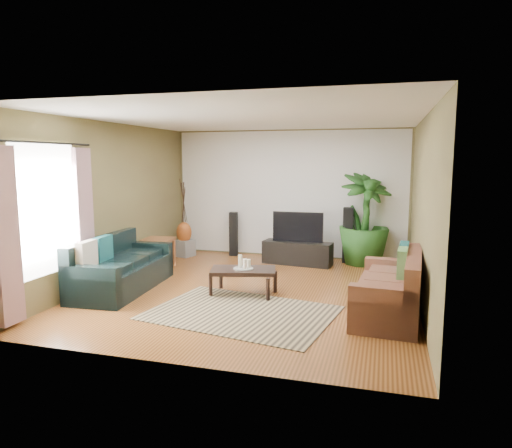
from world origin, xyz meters
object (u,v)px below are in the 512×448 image
(sofa_left, at_px, (123,263))
(vase, at_px, (184,233))
(television, at_px, (298,227))
(pedestal, at_px, (184,248))
(tv_stand, at_px, (297,253))
(coffee_table, at_px, (243,281))
(side_table, at_px, (158,253))
(speaker_left, at_px, (234,234))
(potted_plant, at_px, (364,219))
(sofa_right, at_px, (388,284))
(speaker_right, at_px, (348,235))

(sofa_left, height_order, vase, sofa_left)
(television, xyz_separation_m, pedestal, (-2.50, 0.08, -0.58))
(sofa_left, xyz_separation_m, tv_stand, (2.37, 2.51, -0.20))
(coffee_table, xyz_separation_m, side_table, (-2.12, 1.25, 0.08))
(pedestal, bearing_deg, television, -1.86)
(sofa_left, xyz_separation_m, speaker_left, (0.87, 2.99, 0.05))
(pedestal, xyz_separation_m, side_table, (-0.05, -1.09, 0.11))
(tv_stand, distance_m, television, 0.53)
(potted_plant, height_order, side_table, potted_plant)
(pedestal, bearing_deg, sofa_right, -32.78)
(coffee_table, height_order, tv_stand, tv_stand)
(sofa_right, relative_size, television, 1.78)
(speaker_left, bearing_deg, speaker_right, -9.73)
(pedestal, distance_m, side_table, 1.10)
(coffee_table, relative_size, television, 0.98)
(potted_plant, xyz_separation_m, side_table, (-3.80, -1.40, -0.63))
(speaker_left, relative_size, speaker_right, 0.85)
(sofa_left, xyz_separation_m, side_table, (-0.18, 1.52, -0.14))
(pedestal, distance_m, vase, 0.34)
(coffee_table, distance_m, speaker_right, 3.07)
(television, xyz_separation_m, side_table, (-2.55, -1.01, -0.47))
(vase, bearing_deg, coffee_table, -48.55)
(potted_plant, distance_m, side_table, 4.10)
(side_table, bearing_deg, pedestal, 87.43)
(television, relative_size, speaker_left, 1.06)
(sofa_right, relative_size, pedestal, 5.03)
(television, distance_m, speaker_left, 1.59)
(television, height_order, vase, television)
(television, distance_m, potted_plant, 1.32)
(speaker_left, height_order, speaker_right, speaker_right)
(speaker_right, bearing_deg, tv_stand, -155.90)
(speaker_left, distance_m, potted_plant, 2.79)
(tv_stand, bearing_deg, speaker_right, 33.53)
(tv_stand, bearing_deg, sofa_left, -126.42)
(sofa_right, distance_m, coffee_table, 2.20)
(sofa_right, distance_m, pedestal, 5.03)
(sofa_right, bearing_deg, tv_stand, -142.20)
(television, height_order, speaker_right, speaker_right)
(speaker_right, distance_m, side_table, 3.80)
(sofa_left, distance_m, potted_plant, 4.68)
(vase, bearing_deg, potted_plant, 4.60)
(vase, distance_m, side_table, 1.12)
(speaker_left, xyz_separation_m, vase, (-1.00, -0.37, 0.04))
(sofa_left, relative_size, vase, 4.51)
(coffee_table, bearing_deg, tv_stand, 65.55)
(sofa_right, xyz_separation_m, potted_plant, (-0.47, 3.02, 0.49))
(vase, bearing_deg, tv_stand, -2.32)
(tv_stand, distance_m, potted_plant, 1.49)
(coffee_table, xyz_separation_m, pedestal, (-2.07, 2.35, -0.02))
(tv_stand, bearing_deg, speaker_left, 169.42)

